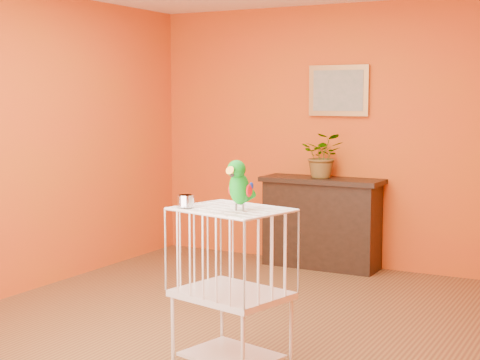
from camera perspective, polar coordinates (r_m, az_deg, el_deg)
The scene contains 8 objects.
ground at distance 5.61m, azimuth -0.81°, elevation -11.03°, with size 4.50×4.50×0.00m, color brown.
room_shell at distance 5.35m, azimuth -0.84°, elevation 5.37°, with size 4.50×4.50×4.50m.
console_cabinet at distance 7.34m, azimuth 6.33°, elevation -3.30°, with size 1.20×0.43×0.89m.
potted_plant at distance 7.25m, azimuth 6.43°, elevation 1.51°, with size 0.40×0.44×0.35m, color #26722D.
framed_picture at distance 7.37m, azimuth 7.65°, elevation 6.89°, with size 0.62×0.04×0.50m.
birdcage at distance 4.58m, azimuth -0.66°, elevation -8.23°, with size 0.75×0.64×1.01m.
feed_cup at distance 4.54m, azimuth -4.24°, elevation -1.62°, with size 0.10×0.10×0.07m, color silver.
parrot at distance 4.38m, azimuth -0.05°, elevation -0.37°, with size 0.15×0.28×0.31m.
Camera 1 is at (2.61, -4.67, 1.68)m, focal length 55.00 mm.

